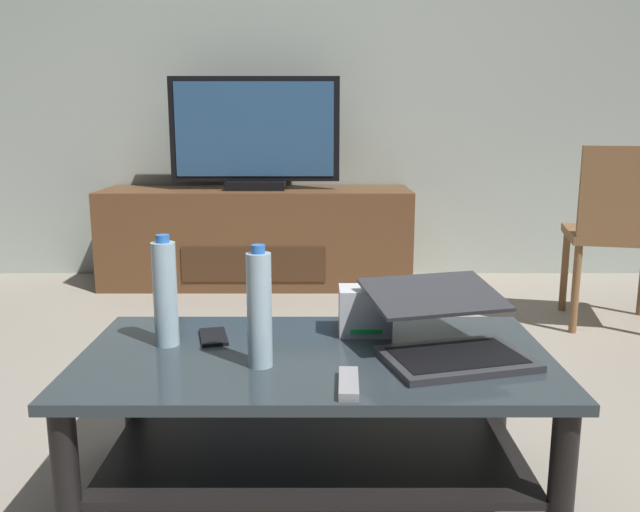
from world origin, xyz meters
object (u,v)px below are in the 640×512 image
Objects in this scene: dining_chair at (620,226)px; tv_remote at (349,384)px; water_bottle_far at (260,309)px; laptop at (447,332)px; cell_phone at (214,337)px; media_cabinet at (258,237)px; television at (255,136)px; water_bottle_near at (166,293)px; coffee_table at (316,398)px; router_box at (365,311)px.

dining_chair is 2.14m from tv_remote.
water_bottle_far reaches higher than tv_remote.
dining_chair reaches higher than laptop.
cell_phone is 0.88× the size of tv_remote.
media_cabinet is 11.43× the size of tv_remote.
water_bottle_far is at bearing -84.40° from television.
water_bottle_near is at bearing 149.46° from water_bottle_far.
coffee_table is at bearing -35.45° from cell_phone.
water_bottle_near is at bearing -170.30° from cell_phone.
tv_remote is (0.47, -0.29, -0.13)m from water_bottle_near.
water_bottle_near reaches higher than router_box.
television reaches higher than water_bottle_near.
dining_chair is (1.41, 1.45, 0.22)m from coffee_table.
water_bottle_near is at bearing -90.63° from media_cabinet.
water_bottle_far reaches higher than router_box.
media_cabinet is 2.09× the size of dining_chair.
coffee_table is at bearing 110.99° from tv_remote.
television reaches higher than media_cabinet.
media_cabinet is at bearing 101.94° from tv_remote.
media_cabinet is at bearing 103.11° from router_box.
dining_chair is 2.27m from water_bottle_near.
tv_remote is at bearing -80.14° from media_cabinet.
coffee_table is 4.05× the size of water_bottle_near.
cell_phone is at bearing -173.40° from router_box.
laptop is 0.73m from water_bottle_near.
media_cabinet is at bearing 106.67° from laptop.
coffee_table is 2.42m from television.
television is at bearing 103.24° from router_box.
router_box reaches higher than cell_phone.
dining_chair is 5.46× the size of tv_remote.
tv_remote is at bearing -128.69° from dining_chair.
water_bottle_far is (-0.27, -0.25, 0.08)m from router_box.
coffee_table is at bearing -130.59° from router_box.
water_bottle_far is at bearing -170.47° from laptop.
water_bottle_far is at bearing -137.17° from router_box.
water_bottle_far is at bearing -67.50° from cell_phone.
laptop reaches higher than cell_phone.
water_bottle_far is (0.24, -2.42, 0.26)m from media_cabinet.
water_bottle_near is at bearing 150.49° from tv_remote.
coffee_table is 0.33m from cell_phone.
television is 7.05× the size of cell_phone.
laptop reaches higher than router_box.
dining_chair reaches higher than media_cabinet.
water_bottle_far reaches higher than coffee_table.
coffee_table is 8.58× the size of cell_phone.
laptop is 2.88× the size of tv_remote.
router_box is at bearing -134.81° from dining_chair.
dining_chair is at bearing 53.44° from laptop.
television is at bearing 95.60° from water_bottle_far.
television is 2.62m from tv_remote.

